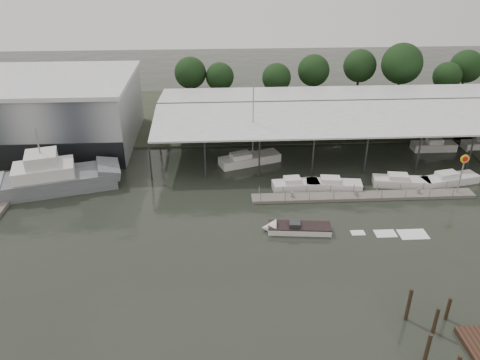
{
  "coord_description": "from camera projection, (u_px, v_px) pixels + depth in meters",
  "views": [
    {
      "loc": [
        -3.24,
        -40.1,
        28.83
      ],
      "look_at": [
        -0.41,
        10.76,
        2.5
      ],
      "focal_mm": 35.0,
      "sensor_mm": 36.0,
      "label": 1
    }
  ],
  "objects": [
    {
      "name": "horizon_tree_line",
      "position": [
        357.0,
        70.0,
        90.22
      ],
      "size": [
        68.69,
        10.9,
        11.58
      ],
      "color": "#312316",
      "rests_on": "ground"
    },
    {
      "name": "trawler_dock",
      "position": [
        8.0,
        190.0,
        59.79
      ],
      "size": [
        3.0,
        18.0,
        0.5
      ],
      "color": "slate",
      "rests_on": "ground"
    },
    {
      "name": "moored_cruiser_3",
      "position": [
        449.0,
        179.0,
        61.63
      ],
      "size": [
        8.16,
        3.9,
        1.7
      ],
      "rotation": [
        0.0,
        0.0,
        0.23
      ],
      "color": "silver",
      "rests_on": "ground"
    },
    {
      "name": "moored_cruiser_1",
      "position": [
        333.0,
        185.0,
        60.31
      ],
      "size": [
        7.3,
        3.16,
        1.7
      ],
      "rotation": [
        0.0,
        0.0,
        -0.14
      ],
      "color": "silver",
      "rests_on": "ground"
    },
    {
      "name": "covered_boat_shed",
      "position": [
        347.0,
        105.0,
        71.82
      ],
      "size": [
        58.24,
        24.0,
        6.96
      ],
      "color": "white",
      "rests_on": "ground"
    },
    {
      "name": "mooring_pilings",
      "position": [
        439.0,
        341.0,
        36.18
      ],
      "size": [
        3.89,
        8.63,
        3.85
      ],
      "color": "#38291C",
      "rests_on": "ground"
    },
    {
      "name": "ground",
      "position": [
        250.0,
        248.0,
        48.96
      ],
      "size": [
        200.0,
        200.0,
        0.0
      ],
      "primitive_type": "plane",
      "color": "black",
      "rests_on": "ground"
    },
    {
      "name": "moored_cruiser_0",
      "position": [
        295.0,
        185.0,
        60.25
      ],
      "size": [
        6.12,
        2.61,
        1.7
      ],
      "rotation": [
        0.0,
        0.0,
        0.07
      ],
      "color": "silver",
      "rests_on": "ground"
    },
    {
      "name": "moored_cruiser_2",
      "position": [
        400.0,
        181.0,
        61.1
      ],
      "size": [
        7.4,
        3.34,
        1.7
      ],
      "rotation": [
        0.0,
        0.0,
        -0.17
      ],
      "color": "silver",
      "rests_on": "ground"
    },
    {
      "name": "speedboat_underway",
      "position": [
        294.0,
        228.0,
        51.61
      ],
      "size": [
        18.58,
        3.97,
        2.0
      ],
      "rotation": [
        0.0,
        0.0,
        3.04
      ],
      "color": "silver",
      "rests_on": "ground"
    },
    {
      "name": "floating_dock",
      "position": [
        363.0,
        196.0,
        58.48
      ],
      "size": [
        28.0,
        2.0,
        1.4
      ],
      "color": "slate",
      "rests_on": "ground"
    },
    {
      "name": "shell_fuel_sign",
      "position": [
        463.0,
        167.0,
        57.36
      ],
      "size": [
        1.1,
        0.18,
        5.55
      ],
      "color": "gray",
      "rests_on": "ground"
    },
    {
      "name": "storage_warehouse",
      "position": [
        54.0,
        111.0,
        71.71
      ],
      "size": [
        24.5,
        20.5,
        10.5
      ],
      "color": "#969BA0",
      "rests_on": "ground"
    },
    {
      "name": "white_sailboat",
      "position": [
        249.0,
        159.0,
        67.16
      ],
      "size": [
        9.18,
        5.33,
        11.97
      ],
      "rotation": [
        0.0,
        0.0,
        0.33
      ],
      "color": "silver",
      "rests_on": "ground"
    },
    {
      "name": "land_strip_far",
      "position": [
        233.0,
        114.0,
        86.17
      ],
      "size": [
        140.0,
        30.0,
        0.3
      ],
      "color": "#3A3F2F",
      "rests_on": "ground"
    },
    {
      "name": "grey_trawler",
      "position": [
        54.0,
        178.0,
        59.89
      ],
      "size": [
        16.9,
        9.13,
        8.84
      ],
      "rotation": [
        0.0,
        0.0,
        0.26
      ],
      "color": "slate",
      "rests_on": "ground"
    }
  ]
}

